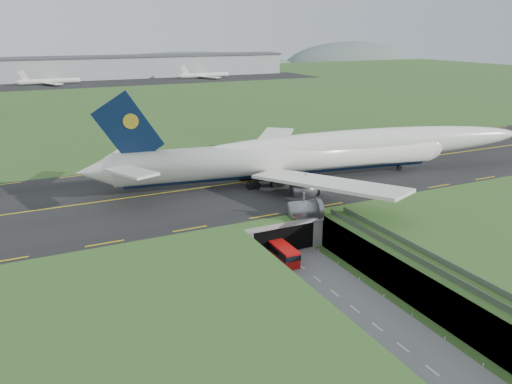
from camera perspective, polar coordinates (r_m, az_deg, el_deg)
ground at (r=83.72m, az=5.89°, el=-9.12°), size 900.00×900.00×0.00m
airfield_deck at (r=82.40m, az=5.95°, el=-7.27°), size 800.00×800.00×6.00m
trench_road at (r=78.17m, az=8.80°, el=-11.26°), size 12.00×75.00×0.20m
taxiway at (r=108.80m, az=-3.06°, el=0.90°), size 800.00×44.00×0.18m
tunnel_portal at (r=95.69m, az=0.75°, el=-3.27°), size 17.00×22.30×6.00m
guideway at (r=74.69m, az=21.21°, el=-9.29°), size 3.00×53.00×7.05m
jumbo_jet at (r=112.37m, az=6.97°, el=4.41°), size 105.35×65.24×21.81m
shuttle_tram at (r=86.00m, az=3.12°, el=-7.04°), size 2.98×7.47×3.03m
cargo_terminal at (r=365.49m, az=-19.92°, el=13.18°), size 320.00×67.00×15.60m
distant_hills at (r=505.75m, az=-14.03°, el=12.70°), size 700.00×91.00×60.00m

